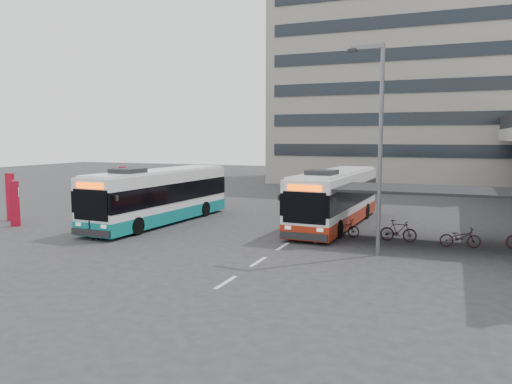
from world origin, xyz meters
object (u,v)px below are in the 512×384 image
at_px(bus_teal, 160,196).
at_px(lamp_post, 378,137).
at_px(pedestrian, 94,224).
at_px(bus_main, 335,198).

bearing_deg(bus_teal, lamp_post, -12.42).
xyz_separation_m(pedestrian, lamp_post, (12.85, 1.78, 4.10)).
height_order(bus_main, bus_teal, bus_teal).
bearing_deg(pedestrian, bus_main, -16.59).
xyz_separation_m(bus_teal, lamp_post, (12.53, -3.50, 3.36)).
distance_m(bus_teal, lamp_post, 13.43).
height_order(bus_main, pedestrian, bus_main).
bearing_deg(bus_teal, bus_main, 19.83).
bearing_deg(bus_main, pedestrian, -137.96).
relative_size(bus_teal, pedestrian, 7.24).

